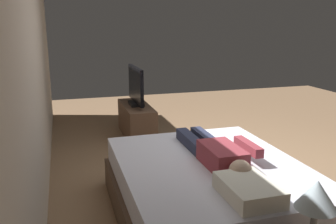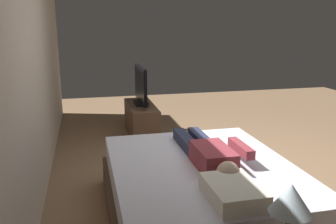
# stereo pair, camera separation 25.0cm
# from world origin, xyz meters

# --- Properties ---
(ground_plane) EXTENTS (10.00, 10.00, 0.00)m
(ground_plane) POSITION_xyz_m (0.00, 0.00, 0.00)
(ground_plane) COLOR #8C6B4C
(back_wall) EXTENTS (6.40, 0.10, 2.80)m
(back_wall) POSITION_xyz_m (0.40, 1.95, 1.40)
(back_wall) COLOR beige
(back_wall) RESTS_ON ground
(bed) EXTENTS (1.98, 1.62, 0.54)m
(bed) POSITION_xyz_m (-0.76, 0.49, 0.26)
(bed) COLOR brown
(bed) RESTS_ON ground
(pillow) EXTENTS (0.48, 0.34, 0.12)m
(pillow) POSITION_xyz_m (-1.43, 0.49, 0.60)
(pillow) COLOR silver
(pillow) RESTS_ON bed
(person) EXTENTS (1.26, 0.46, 0.18)m
(person) POSITION_xyz_m (-0.73, 0.42, 0.62)
(person) COLOR #993842
(person) RESTS_ON bed
(remote) EXTENTS (0.15, 0.04, 0.02)m
(remote) POSITION_xyz_m (-0.58, 0.01, 0.55)
(remote) COLOR black
(remote) RESTS_ON bed
(tv_stand) EXTENTS (1.10, 0.40, 0.50)m
(tv_stand) POSITION_xyz_m (1.82, 0.62, 0.25)
(tv_stand) COLOR brown
(tv_stand) RESTS_ON ground
(tv) EXTENTS (0.88, 0.20, 0.59)m
(tv) POSITION_xyz_m (1.82, 0.62, 0.78)
(tv) COLOR black
(tv) RESTS_ON tv_stand
(lamp) EXTENTS (0.22, 0.22, 0.42)m
(lamp) POSITION_xyz_m (-2.05, 0.45, 0.85)
(lamp) COLOR #59595B
(lamp) RESTS_ON nightstand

